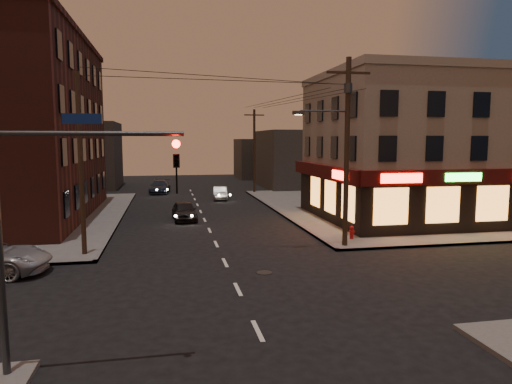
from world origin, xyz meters
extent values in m
plane|color=black|center=(0.00, 0.00, 0.00)|extent=(120.00, 120.00, 0.00)
cube|color=#514F4C|center=(18.00, 19.00, 0.07)|extent=(24.00, 28.00, 0.15)
cube|color=gray|center=(16.00, 13.50, 5.15)|extent=(15.00, 12.00, 10.00)
cube|color=gray|center=(16.00, 13.50, 10.40)|extent=(15.20, 12.20, 0.50)
cube|color=black|center=(16.00, 7.55, 1.85)|extent=(15.12, 0.25, 3.40)
cube|color=black|center=(8.55, 13.50, 1.85)|extent=(0.25, 12.12, 3.40)
cube|color=#410C0A|center=(16.00, 7.25, 3.65)|extent=(15.60, 0.50, 0.90)
cube|color=#410C0A|center=(8.25, 13.50, 3.65)|extent=(0.50, 12.60, 0.90)
cube|color=#FF140C|center=(10.70, 6.98, 3.65)|extent=(2.60, 0.06, 0.55)
cube|color=#26FF3F|center=(14.70, 6.98, 3.65)|extent=(2.40, 0.06, 0.50)
cube|color=#FF140C|center=(7.98, 9.70, 3.65)|extent=(0.06, 2.60, 0.55)
cube|color=orange|center=(15.40, 7.40, 1.95)|extent=(12.40, 0.08, 2.20)
cube|color=orange|center=(8.40, 12.50, 1.95)|extent=(0.08, 8.40, 2.20)
cube|color=#3F3D3A|center=(14.00, 38.00, 3.50)|extent=(10.00, 12.00, 7.00)
cube|color=#3F3D3A|center=(-13.00, 42.00, 4.00)|extent=(9.00, 10.00, 8.00)
cube|color=#3F3D3A|center=(12.00, 52.00, 3.00)|extent=(8.00, 8.00, 6.00)
cylinder|color=#382619|center=(6.80, 5.80, 5.15)|extent=(0.28, 0.28, 10.00)
cube|color=#382619|center=(6.80, 5.80, 9.35)|extent=(2.40, 0.12, 0.12)
cylinder|color=#333538|center=(6.80, 5.80, 8.55)|extent=(0.44, 0.44, 0.50)
cylinder|color=#333538|center=(5.50, 5.80, 7.35)|extent=(2.60, 0.10, 0.10)
cube|color=#333538|center=(4.10, 5.80, 7.25)|extent=(0.60, 0.25, 0.18)
cube|color=#FFD88C|center=(4.10, 5.80, 7.15)|extent=(0.35, 0.15, 0.04)
cylinder|color=#382619|center=(6.80, 32.00, 4.65)|extent=(0.26, 0.26, 9.00)
cylinder|color=#382619|center=(-6.80, 6.50, 4.65)|extent=(0.24, 0.24, 9.00)
cylinder|color=#333538|center=(-4.40, -5.60, 6.00)|extent=(4.40, 0.12, 0.12)
imported|color=black|center=(-2.40, -5.60, 5.50)|extent=(0.16, 0.20, 1.00)
sphere|color=#FF0C05|center=(-2.40, -5.72, 5.75)|extent=(0.20, 0.20, 0.20)
cube|color=navy|center=(-4.60, -5.60, 6.35)|extent=(0.90, 0.05, 0.25)
imported|color=black|center=(-1.46, 16.25, 0.70)|extent=(1.88, 4.18, 1.39)
imported|color=slate|center=(2.51, 27.49, 0.63)|extent=(1.68, 3.92, 1.25)
imported|color=#1B2537|center=(-3.45, 34.08, 0.70)|extent=(2.48, 5.04, 1.41)
cylinder|color=#A00E0F|center=(7.80, 7.22, 0.46)|extent=(0.30, 0.30, 0.61)
sphere|color=#A00E0F|center=(7.80, 7.22, 0.79)|extent=(0.25, 0.25, 0.25)
cylinder|color=#A00E0F|center=(7.80, 7.22, 0.58)|extent=(0.35, 0.25, 0.12)
cylinder|color=#A00E0F|center=(7.80, 7.22, 0.58)|extent=(0.25, 0.35, 0.12)
camera|label=1|loc=(-2.63, -17.19, 5.84)|focal=32.00mm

